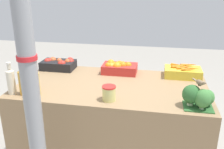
% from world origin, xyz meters
% --- Properties ---
extents(market_table, '(1.78, 0.95, 0.83)m').
position_xyz_m(market_table, '(0.00, 0.00, 0.41)').
color(market_table, '#937551').
rests_on(market_table, ground_plane).
extents(support_pole, '(0.13, 0.13, 2.36)m').
position_xyz_m(support_pole, '(-0.38, -0.81, 1.18)').
color(support_pole, gray).
rests_on(support_pole, ground_plane).
extents(apple_crate, '(0.36, 0.23, 0.13)m').
position_xyz_m(apple_crate, '(-0.67, 0.34, 0.88)').
color(apple_crate, black).
rests_on(apple_crate, market_table).
extents(orange_crate, '(0.36, 0.23, 0.13)m').
position_xyz_m(orange_crate, '(0.01, 0.33, 0.89)').
color(orange_crate, red).
rests_on(orange_crate, market_table).
extents(carrot_crate, '(0.36, 0.23, 0.13)m').
position_xyz_m(carrot_crate, '(0.67, 0.34, 0.88)').
color(carrot_crate, gold).
rests_on(carrot_crate, market_table).
extents(broccoli_pile, '(0.25, 0.19, 0.18)m').
position_xyz_m(broccoli_pile, '(0.72, -0.34, 0.92)').
color(broccoli_pile, '#2D602D').
rests_on(broccoli_pile, market_table).
extents(juice_bottle_cloudy, '(0.07, 0.07, 0.28)m').
position_xyz_m(juice_bottle_cloudy, '(-0.81, -0.36, 0.95)').
color(juice_bottle_cloudy, beige).
rests_on(juice_bottle_cloudy, market_table).
extents(juice_bottle_amber, '(0.07, 0.07, 0.29)m').
position_xyz_m(juice_bottle_amber, '(-0.70, -0.36, 0.95)').
color(juice_bottle_amber, gold).
rests_on(juice_bottle_amber, market_table).
extents(juice_bottle_golden, '(0.08, 0.08, 0.28)m').
position_xyz_m(juice_bottle_golden, '(-0.59, -0.36, 0.94)').
color(juice_bottle_golden, gold).
rests_on(juice_bottle_golden, market_table).
extents(pickle_jar, '(0.11, 0.11, 0.13)m').
position_xyz_m(pickle_jar, '(0.04, -0.34, 0.89)').
color(pickle_jar, '#D1CC75').
rests_on(pickle_jar, market_table).
extents(sparrow_bird, '(0.09, 0.11, 0.05)m').
position_xyz_m(sparrow_bird, '(0.73, -0.33, 1.03)').
color(sparrow_bird, '#4C3D2D').
rests_on(sparrow_bird, broccoli_pile).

